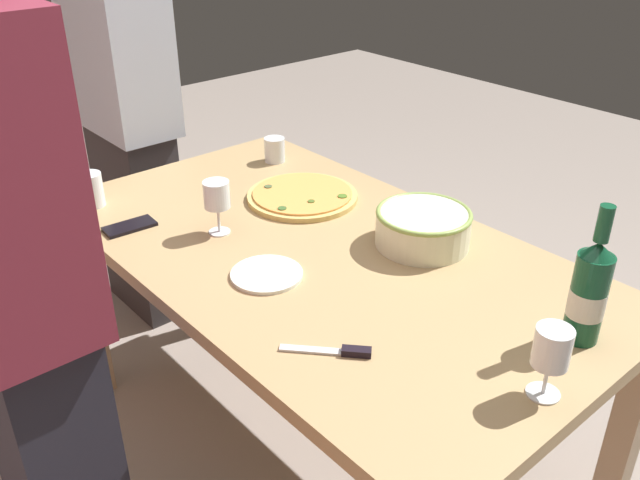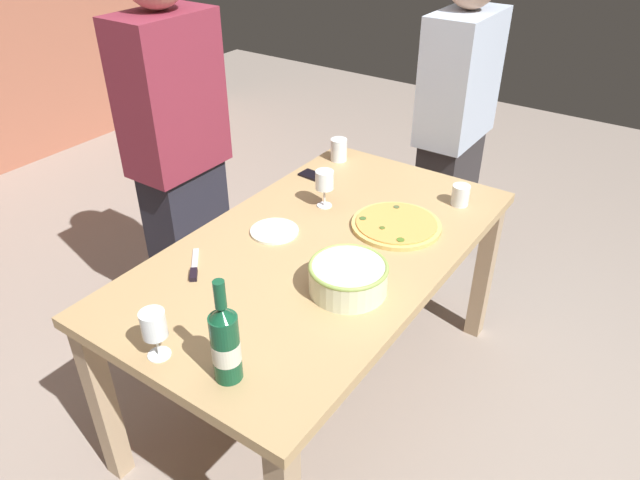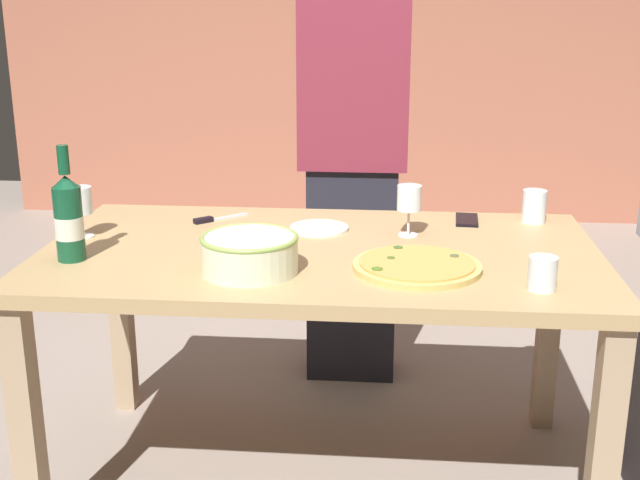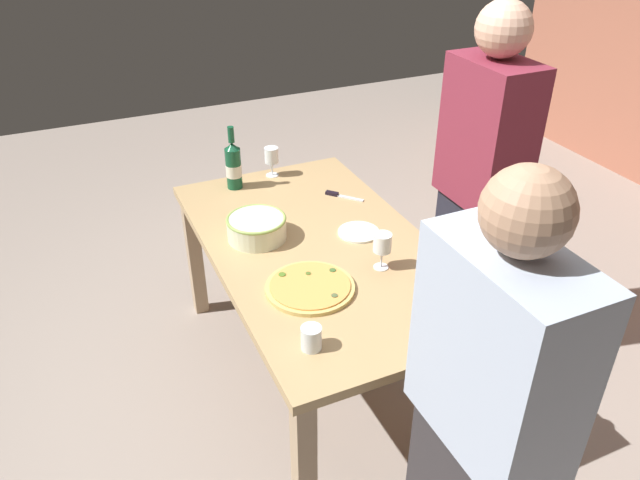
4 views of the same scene
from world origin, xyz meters
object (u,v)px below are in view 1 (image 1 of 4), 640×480
Objects in this scene: person_host at (18,307)px; wine_bottle at (589,291)px; wine_glass_near_pizza at (552,349)px; cell_phone at (130,226)px; pizza at (302,196)px; serving_bowl at (423,227)px; cup_amber at (275,150)px; wine_glass_by_bottle at (217,197)px; cup_ceramic at (90,190)px; dining_table at (320,277)px; pizza_knife at (338,351)px; person_guest_left at (127,124)px; side_plate at (267,274)px.

wine_bottle is at bearing -33.94° from person_host.
cell_phone is at bearing 13.48° from wine_glass_near_pizza.
pizza reaches higher than cell_phone.
serving_bowl is (-0.44, -0.06, 0.04)m from pizza.
wine_glass_by_bottle is at bearing 125.93° from cup_amber.
serving_bowl is at bearing -145.22° from cup_ceramic.
dining_table is 0.47m from pizza_knife.
pizza is 0.45m from serving_bowl.
wine_bottle is 1.23m from cell_phone.
cup_amber is 0.64m from cell_phone.
cup_ceramic is 0.60m from person_guest_left.
dining_table is 0.36m from wine_glass_by_bottle.
dining_table is 0.72m from wine_bottle.
wine_glass_by_bottle is 0.10× the size of person_guest_left.
serving_bowl reaches higher than cup_amber.
wine_glass_near_pizza is at bearing -1.35° from person_guest_left.
cup_ceramic is at bearing 12.67° from side_plate.
wine_glass_near_pizza is at bearing 103.17° from wine_bottle.
cell_phone is at bearing 101.98° from cup_amber.
person_host is (-0.20, 0.61, 0.01)m from wine_glass_by_bottle.
cell_phone is 0.08× the size of person_host.
cup_amber is (0.32, -0.45, -0.07)m from wine_glass_by_bottle.
person_host is (0.22, 0.99, 0.06)m from serving_bowl.
person_guest_left is (0.69, -0.35, 0.05)m from cell_phone.
serving_bowl is 1.61× the size of pizza_knife.
person_guest_left reaches higher than wine_glass_near_pizza.
wine_glass_by_bottle reaches higher than side_plate.
person_guest_left reaches higher than serving_bowl.
side_plate is at bearing 129.20° from pizza.
pizza is 0.87m from person_guest_left.
person_host is (-0.39, 0.43, 0.11)m from cell_phone.
person_host is at bearing 82.21° from side_plate.
side_plate is (0.15, 0.42, -0.05)m from serving_bowl.
wine_glass_by_bottle is 0.90m from person_guest_left.
pizza is 1.88× the size of side_plate.
dining_table is 0.57m from cell_phone.
serving_bowl is at bearing -6.75° from wine_bottle.
serving_bowl is 1.41× the size of side_plate.
person_host is at bearing 145.37° from cup_ceramic.
pizza_knife is (-0.62, 0.11, -0.10)m from wine_glass_by_bottle.
pizza_knife is (-0.95, 0.56, -0.04)m from cup_amber.
wine_glass_by_bottle is at bearing 93.38° from pizza.
wine_glass_near_pizza is 0.96× the size of pizza_knife.
cup_ceramic is 1.03m from pizza_knife.
wine_glass_near_pizza reaches higher than cell_phone.
person_host is (0.43, 0.49, 0.11)m from pizza_knife.
cup_amber reaches higher than pizza.
person_host reaches higher than serving_bowl.
wine_bottle is 1.99× the size of pizza_knife.
wine_glass_near_pizza reaches higher than pizza.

